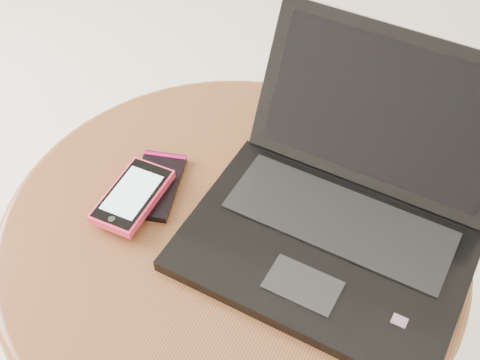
% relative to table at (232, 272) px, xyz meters
% --- Properties ---
extents(table, '(0.67, 0.67, 0.53)m').
position_rel_table_xyz_m(table, '(0.00, 0.00, 0.00)').
color(table, '#532212').
rests_on(table, ground).
extents(laptop, '(0.39, 0.38, 0.23)m').
position_rel_table_xyz_m(laptop, '(0.14, 0.06, 0.16)').
color(laptop, black).
rests_on(laptop, table).
extents(phone_black, '(0.10, 0.14, 0.01)m').
position_rel_table_xyz_m(phone_black, '(-0.13, 0.02, 0.12)').
color(phone_black, black).
rests_on(phone_black, table).
extents(phone_pink, '(0.07, 0.13, 0.02)m').
position_rel_table_xyz_m(phone_pink, '(-0.15, -0.02, 0.13)').
color(phone_pink, '#E82D4F').
rests_on(phone_pink, phone_black).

